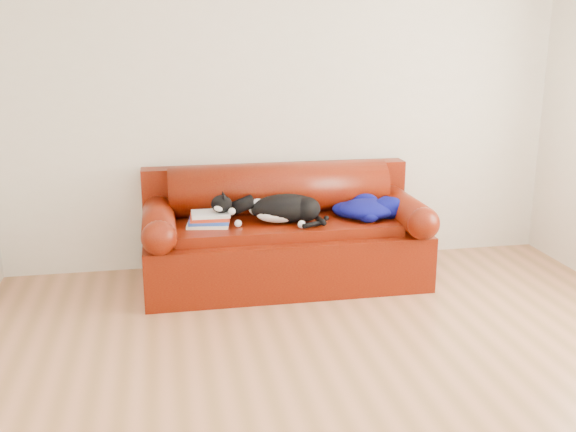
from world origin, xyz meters
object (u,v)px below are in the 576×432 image
Objects in this scene: sofa_base at (284,252)px; blanket at (368,208)px; book_stack at (209,219)px; cat at (284,209)px.

sofa_base is 0.72m from blanket.
book_stack is 0.55m from cat.
book_stack is at bearing -179.53° from blanket.
cat reaches higher than sofa_base.
blanket is at bearing 0.47° from book_stack.
sofa_base is 3.02× the size of cat.
cat is 0.66m from blanket.
sofa_base is 6.36× the size of book_stack.
cat reaches higher than book_stack.
cat is (0.55, -0.02, 0.05)m from book_stack.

